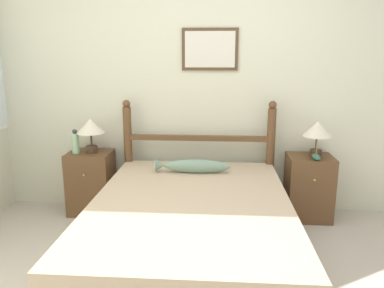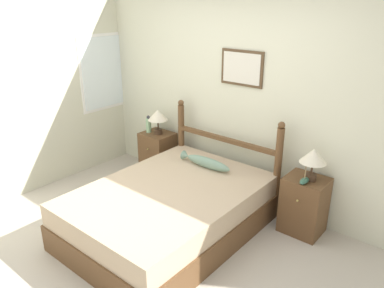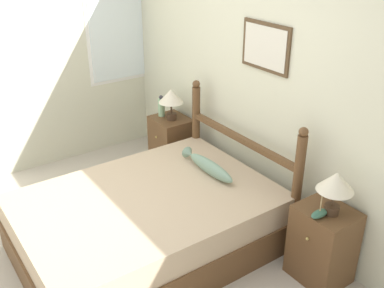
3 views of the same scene
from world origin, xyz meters
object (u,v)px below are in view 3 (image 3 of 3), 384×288
object	(u,v)px
bed	(148,223)
nightstand_right	(322,244)
table_lamp_right	(336,184)
nightstand_left	(171,144)
table_lamp_left	(171,98)
bottle	(161,107)
fish_pillow	(208,166)
model_boat	(320,213)

from	to	relation	value
bed	nightstand_right	size ratio (longest dim) A/B	3.32
table_lamp_right	nightstand_left	bearing A→B (deg)	179.66
table_lamp_left	table_lamp_right	xyz separation A→B (m)	(2.18, -0.00, 0.00)
bed	nightstand_right	world-z (taller)	nightstand_right
nightstand_right	bottle	xyz separation A→B (m)	(-2.29, -0.04, 0.42)
nightstand_left	table_lamp_left	world-z (taller)	table_lamp_left
fish_pillow	table_lamp_left	bearing A→B (deg)	165.49
bottle	fish_pillow	world-z (taller)	bottle
bottle	fish_pillow	size ratio (longest dim) A/B	0.36
bed	nightstand_left	distance (m)	1.43
bed	bottle	bearing A→B (deg)	143.61
bottle	model_boat	size ratio (longest dim) A/B	1.22
table_lamp_right	bottle	xyz separation A→B (m)	(-2.33, -0.03, -0.14)
table_lamp_right	model_boat	world-z (taller)	table_lamp_right
nightstand_left	table_lamp_left	xyz separation A→B (m)	(0.03, -0.01, 0.57)
bed	fish_pillow	xyz separation A→B (m)	(-0.03, 0.66, 0.33)
table_lamp_left	table_lamp_right	world-z (taller)	same
nightstand_left	nightstand_right	distance (m)	2.17
bed	nightstand_left	size ratio (longest dim) A/B	3.32
nightstand_right	table_lamp_left	world-z (taller)	table_lamp_left
nightstand_left	model_boat	xyz separation A→B (m)	(2.19, -0.12, 0.34)
table_lamp_right	bottle	size ratio (longest dim) A/B	1.42
bed	table_lamp_right	bearing A→B (deg)	39.23
table_lamp_left	model_boat	distance (m)	2.17
bed	nightstand_left	bearing A→B (deg)	139.36
bed	bottle	world-z (taller)	bottle
bed	bottle	distance (m)	1.57
nightstand_right	table_lamp_left	distance (m)	2.21
table_lamp_right	model_boat	distance (m)	0.25
nightstand_right	bottle	world-z (taller)	bottle
bed	model_boat	distance (m)	1.43
bed	model_boat	size ratio (longest dim) A/B	10.60
nightstand_left	bed	bearing A→B (deg)	-40.64
bottle	table_lamp_right	bearing A→B (deg)	0.76
model_boat	fish_pillow	size ratio (longest dim) A/B	0.29
bed	nightstand_left	world-z (taller)	nightstand_left
table_lamp_left	fish_pillow	world-z (taller)	table_lamp_left
nightstand_left	fish_pillow	size ratio (longest dim) A/B	0.93
table_lamp_left	bottle	distance (m)	0.21
table_lamp_left	nightstand_right	bearing A→B (deg)	0.22
nightstand_right	fish_pillow	world-z (taller)	fish_pillow
model_boat	fish_pillow	bearing A→B (deg)	-172.19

